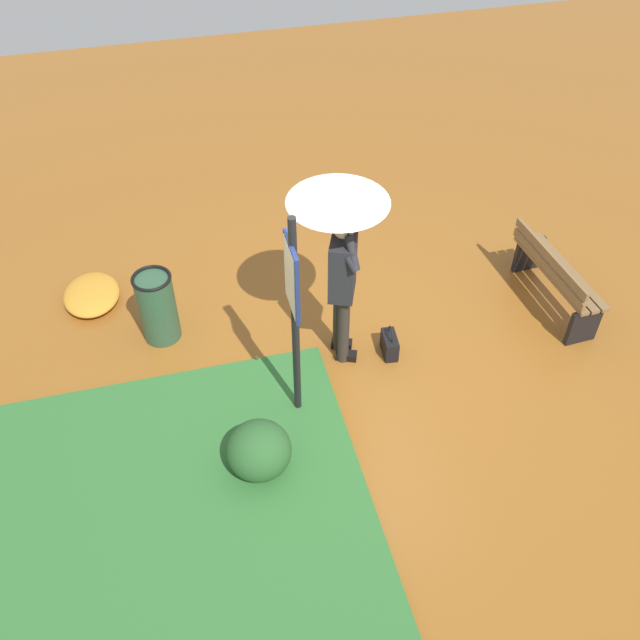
{
  "coord_description": "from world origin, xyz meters",
  "views": [
    {
      "loc": [
        -4.91,
        1.61,
        5.43
      ],
      "look_at": [
        -0.25,
        0.42,
        0.85
      ],
      "focal_mm": 39.38,
      "sensor_mm": 36.0,
      "label": 1
    }
  ],
  "objects_px": {
    "person_with_umbrella": "(340,231)",
    "park_bench": "(555,276)",
    "handbag": "(390,344)",
    "info_sign_post": "(293,301)",
    "trash_bin": "(157,307)"
  },
  "relations": [
    {
      "from": "person_with_umbrella",
      "to": "park_bench",
      "type": "distance_m",
      "value": 2.78
    },
    {
      "from": "handbag",
      "to": "park_bench",
      "type": "bearing_deg",
      "value": -81.63
    },
    {
      "from": "info_sign_post",
      "to": "park_bench",
      "type": "xyz_separation_m",
      "value": [
        0.8,
        -3.14,
        -1.04
      ]
    },
    {
      "from": "info_sign_post",
      "to": "park_bench",
      "type": "relative_size",
      "value": 1.64
    },
    {
      "from": "info_sign_post",
      "to": "trash_bin",
      "type": "height_order",
      "value": "info_sign_post"
    },
    {
      "from": "trash_bin",
      "to": "park_bench",
      "type": "bearing_deg",
      "value": -97.56
    },
    {
      "from": "handbag",
      "to": "trash_bin",
      "type": "distance_m",
      "value": 2.49
    },
    {
      "from": "person_with_umbrella",
      "to": "trash_bin",
      "type": "distance_m",
      "value": 2.23
    },
    {
      "from": "park_bench",
      "to": "trash_bin",
      "type": "bearing_deg",
      "value": 82.44
    },
    {
      "from": "person_with_umbrella",
      "to": "trash_bin",
      "type": "height_order",
      "value": "person_with_umbrella"
    },
    {
      "from": "person_with_umbrella",
      "to": "handbag",
      "type": "relative_size",
      "value": 5.53
    },
    {
      "from": "info_sign_post",
      "to": "handbag",
      "type": "height_order",
      "value": "info_sign_post"
    },
    {
      "from": "person_with_umbrella",
      "to": "info_sign_post",
      "type": "relative_size",
      "value": 0.89
    },
    {
      "from": "person_with_umbrella",
      "to": "handbag",
      "type": "height_order",
      "value": "person_with_umbrella"
    },
    {
      "from": "park_bench",
      "to": "info_sign_post",
      "type": "bearing_deg",
      "value": 104.32
    }
  ]
}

